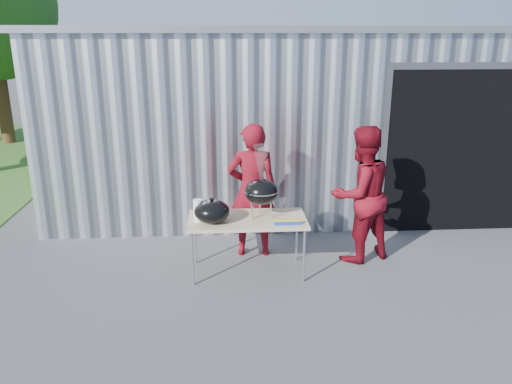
{
  "coord_description": "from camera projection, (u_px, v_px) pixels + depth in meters",
  "views": [
    {
      "loc": [
        -0.36,
        -5.53,
        2.98
      ],
      "look_at": [
        0.05,
        0.56,
        1.05
      ],
      "focal_mm": 35.0,
      "sensor_mm": 36.0,
      "label": 1
    }
  ],
  "objects": [
    {
      "name": "building",
      "position": [
        285.0,
        109.0,
        10.14
      ],
      "size": [
        8.2,
        6.2,
        3.1
      ],
      "color": "silver",
      "rests_on": "ground"
    },
    {
      "name": "ground",
      "position": [
        255.0,
        286.0,
        6.18
      ],
      "size": [
        80.0,
        80.0,
        0.0
      ],
      "primitive_type": "plane",
      "color": "#444446"
    },
    {
      "name": "folding_table",
      "position": [
        247.0,
        221.0,
        6.35
      ],
      "size": [
        1.5,
        0.75,
        0.75
      ],
      "color": "tan",
      "rests_on": "ground"
    },
    {
      "name": "foil_box",
      "position": [
        287.0,
        222.0,
        6.12
      ],
      "size": [
        0.32,
        0.05,
        0.06
      ],
      "color": "#1A39AC",
      "rests_on": "folding_table"
    },
    {
      "name": "grill_lid",
      "position": [
        212.0,
        211.0,
        6.17
      ],
      "size": [
        0.44,
        0.44,
        0.32
      ],
      "color": "black",
      "rests_on": "folding_table"
    },
    {
      "name": "kettle_grill",
      "position": [
        261.0,
        185.0,
        6.27
      ],
      "size": [
        0.44,
        0.44,
        0.94
      ],
      "color": "black",
      "rests_on": "folding_table"
    },
    {
      "name": "person_cook",
      "position": [
        252.0,
        191.0,
        6.84
      ],
      "size": [
        0.69,
        0.46,
        1.87
      ],
      "primitive_type": "imported",
      "rotation": [
        0.0,
        0.0,
        3.12
      ],
      "color": "maroon",
      "rests_on": "ground"
    },
    {
      "name": "paper_towels",
      "position": [
        198.0,
        210.0,
        6.21
      ],
      "size": [
        0.12,
        0.12,
        0.28
      ],
      "primitive_type": "cylinder",
      "color": "white",
      "rests_on": "folding_table"
    },
    {
      "name": "white_tub",
      "position": [
        204.0,
        210.0,
        6.47
      ],
      "size": [
        0.2,
        0.15,
        0.1
      ],
      "primitive_type": "cube",
      "color": "white",
      "rests_on": "folding_table"
    },
    {
      "name": "person_bystander",
      "position": [
        361.0,
        194.0,
        6.69
      ],
      "size": [
        1.11,
        1.0,
        1.86
      ],
      "primitive_type": "imported",
      "rotation": [
        0.0,
        0.0,
        3.54
      ],
      "color": "maroon",
      "rests_on": "ground"
    }
  ]
}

